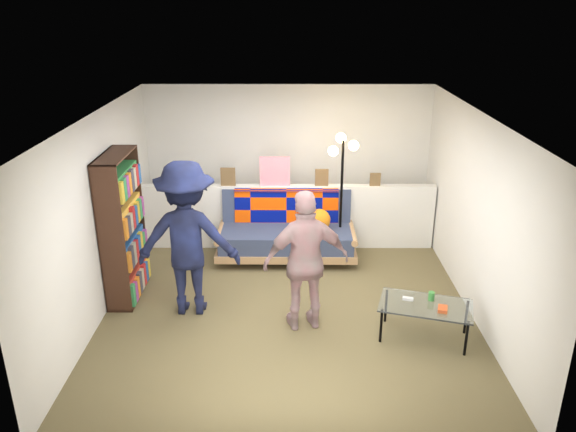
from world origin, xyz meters
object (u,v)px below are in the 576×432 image
at_px(bookshelf, 123,232).
at_px(futon_sofa, 288,231).
at_px(person_left, 187,239).
at_px(person_right, 306,261).
at_px(floor_lamp, 342,172).
at_px(coffee_table, 426,307).

bearing_deg(bookshelf, futon_sofa, 29.61).
xyz_separation_m(futon_sofa, bookshelf, (-2.07, -1.18, 0.47)).
relative_size(futon_sofa, person_left, 1.07).
distance_m(futon_sofa, bookshelf, 2.43).
distance_m(bookshelf, person_right, 2.41).
xyz_separation_m(floor_lamp, person_right, (-0.56, -1.96, -0.47)).
relative_size(bookshelf, person_right, 1.12).
bearing_deg(floor_lamp, person_left, -141.08).
xyz_separation_m(bookshelf, floor_lamp, (2.85, 1.21, 0.43)).
xyz_separation_m(coffee_table, person_right, (-1.34, 0.25, 0.44)).
height_order(coffee_table, person_right, person_right).
xyz_separation_m(bookshelf, person_left, (0.88, -0.38, 0.07)).
height_order(bookshelf, person_left, person_left).
height_order(person_left, person_right, person_left).
relative_size(futon_sofa, person_right, 1.21).
height_order(futon_sofa, coffee_table, futon_sofa).
xyz_separation_m(futon_sofa, floor_lamp, (0.78, 0.03, 0.91)).
bearing_deg(floor_lamp, person_right, -105.86).
bearing_deg(person_right, coffee_table, 157.88).
bearing_deg(person_right, floor_lamp, -117.52).
xyz_separation_m(futon_sofa, coffee_table, (1.56, -2.18, -0.01)).
bearing_deg(coffee_table, floor_lamp, 109.61).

